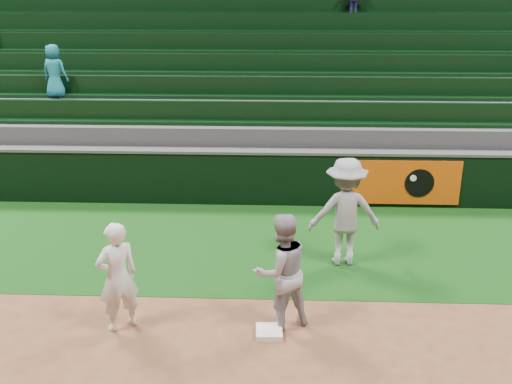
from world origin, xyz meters
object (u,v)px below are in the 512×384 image
(first_baseman, at_px, (117,277))
(first_base, at_px, (269,332))
(baserunner, at_px, (281,271))
(base_coach, at_px, (345,212))

(first_baseman, bearing_deg, first_base, 141.25)
(first_baseman, distance_m, baserunner, 2.30)
(base_coach, bearing_deg, baserunner, 56.43)
(first_baseman, distance_m, base_coach, 4.06)
(first_baseman, xyz_separation_m, baserunner, (2.29, 0.17, 0.05))
(first_baseman, bearing_deg, base_coach, 176.87)
(first_base, xyz_separation_m, first_baseman, (-2.13, 0.10, 0.78))
(baserunner, xyz_separation_m, base_coach, (1.11, 2.03, 0.11))
(first_base, relative_size, base_coach, 0.19)
(base_coach, bearing_deg, first_base, 56.21)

